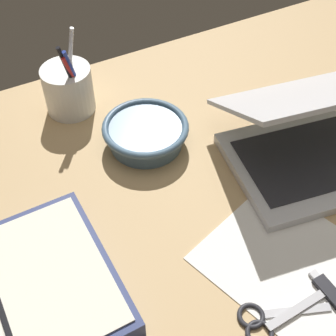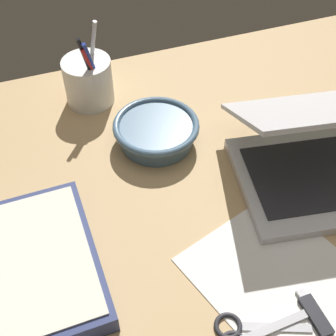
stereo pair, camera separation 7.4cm
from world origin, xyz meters
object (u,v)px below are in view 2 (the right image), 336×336
at_px(bowl, 156,131).
at_px(scissors, 242,333).
at_px(laptop, 329,153).
at_px(pen_cup, 89,81).

bearing_deg(bowl, scissors, -91.66).
bearing_deg(scissors, bowl, 97.61).
bearing_deg(laptop, scissors, -130.64).
bearing_deg(pen_cup, laptop, -44.33).
relative_size(bowl, pen_cup, 0.94).
bearing_deg(bowl, pen_cup, 118.36).
relative_size(laptop, pen_cup, 2.08).
distance_m(laptop, bowl, 0.31).
relative_size(laptop, bowl, 2.20).
relative_size(laptop, scissors, 2.64).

